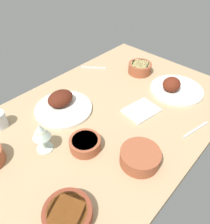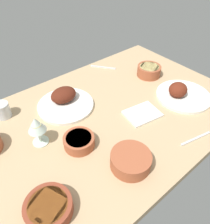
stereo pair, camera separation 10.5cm
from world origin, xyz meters
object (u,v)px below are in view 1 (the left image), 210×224
bowl_cream (85,143)px  bowl_sauce (140,157)px  plate_near_viewer (62,104)px  spoon_loose (94,68)px  fork_loose (196,130)px  wine_glass (41,132)px  bowl_soup (68,214)px  folded_napkin (141,111)px  bowl_pasta (140,68)px  plate_far_side (175,88)px

bowl_cream → bowl_sauce: bearing=-65.4°
plate_near_viewer → spoon_loose: 42.03cm
bowl_sauce → fork_loose: bowl_sauce is taller
wine_glass → bowl_soup: bearing=-111.8°
bowl_sauce → spoon_loose: bearing=58.9°
bowl_soup → bowl_cream: bearing=35.8°
bowl_cream → spoon_loose: bowl_cream is taller
bowl_cream → fork_loose: size_ratio=0.81×
plate_near_viewer → wine_glass: bearing=-145.1°
bowl_soup → wine_glass: 32.09cm
folded_napkin → spoon_loose: bearing=73.9°
bowl_soup → fork_loose: size_ratio=0.97×
spoon_loose → bowl_pasta: bearing=-4.6°
folded_napkin → bowl_sauce: bearing=-145.7°
plate_far_side → bowl_cream: (-61.22, 7.24, 0.39)cm
bowl_pasta → folded_napkin: bowl_pasta is taller
plate_near_viewer → spoon_loose: (38.68, 16.30, -2.19)cm
bowl_pasta → wine_glass: 76.64cm
bowl_pasta → bowl_sauce: bearing=-143.9°
bowl_soup → bowl_pasta: size_ratio=1.12×
fork_loose → plate_far_side: bearing=61.0°
bowl_soup → plate_near_viewer: bearing=53.0°
folded_napkin → fork_loose: size_ratio=1.01×
plate_near_viewer → bowl_cream: (-9.69, -27.07, 0.09)cm
bowl_cream → wine_glass: bearing=134.6°
bowl_cream → folded_napkin: bearing=-6.2°
bowl_pasta → fork_loose: (-23.03, -48.42, -2.97)cm
plate_far_side → plate_near_viewer: (-51.53, 34.31, 0.30)cm
spoon_loose → bowl_cream: bearing=-85.4°
folded_napkin → plate_near_viewer: bearing=129.1°
fork_loose → bowl_sauce: bearing=177.4°
wine_glass → plate_near_viewer: bearing=34.9°
plate_far_side → bowl_pasta: 26.20cm
bowl_pasta → folded_napkin: size_ratio=0.86×
plate_near_viewer → bowl_pasta: 55.12cm
plate_far_side → folded_napkin: 26.70cm
wine_glass → bowl_pasta: bearing=5.1°
bowl_pasta → fork_loose: size_ratio=0.87×
bowl_soup → bowl_pasta: (87.68, 35.75, 0.73)cm
bowl_soup → bowl_cream: size_ratio=1.20×
folded_napkin → bowl_pasta: bearing=37.5°
plate_far_side → bowl_cream: size_ratio=2.20×
bowl_sauce → wine_glass: wine_glass is taller
bowl_cream → bowl_pasta: 66.87cm
plate_far_side → bowl_soup: plate_far_side is taller
bowl_soup → bowl_sauce: bearing=-6.9°
wine_glass → fork_loose: 68.12cm
bowl_pasta → bowl_soup: bearing=-157.8°
plate_far_side → bowl_soup: 85.28cm
wine_glass → fork_loose: wine_glass is taller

